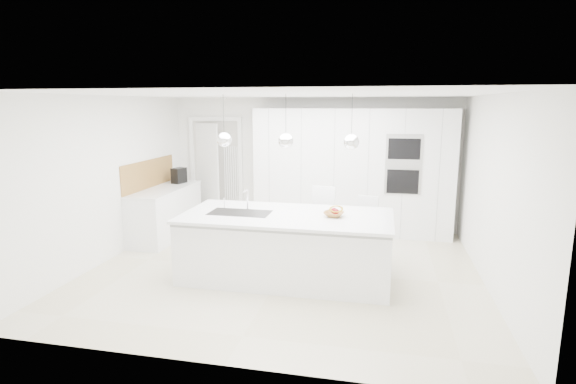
% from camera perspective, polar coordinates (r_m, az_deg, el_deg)
% --- Properties ---
extents(floor, '(5.50, 5.50, 0.00)m').
position_cam_1_polar(floor, '(6.63, -0.55, -9.86)').
color(floor, beige).
rests_on(floor, ground).
extents(wall_back, '(5.50, 0.00, 5.50)m').
position_cam_1_polar(wall_back, '(8.72, 3.03, 3.66)').
color(wall_back, white).
rests_on(wall_back, ground).
extents(wall_left, '(0.00, 5.00, 5.00)m').
position_cam_1_polar(wall_left, '(7.39, -21.86, 1.56)').
color(wall_left, white).
rests_on(wall_left, ground).
extents(ceiling, '(5.50, 5.50, 0.00)m').
position_cam_1_polar(ceiling, '(6.20, -0.59, 12.28)').
color(ceiling, white).
rests_on(ceiling, wall_back).
extents(tall_cabinets, '(3.60, 0.60, 2.30)m').
position_cam_1_polar(tall_cabinets, '(8.35, 8.13, 2.55)').
color(tall_cabinets, white).
rests_on(tall_cabinets, floor).
extents(oven_stack, '(0.62, 0.04, 1.05)m').
position_cam_1_polar(oven_stack, '(8.01, 14.45, 3.39)').
color(oven_stack, '#A5A5A8').
rests_on(oven_stack, tall_cabinets).
extents(doorway_frame, '(1.11, 0.08, 2.13)m').
position_cam_1_polar(doorway_frame, '(9.23, -9.06, 2.54)').
color(doorway_frame, white).
rests_on(doorway_frame, floor).
extents(hallway_door, '(0.76, 0.38, 2.00)m').
position_cam_1_polar(hallway_door, '(9.28, -10.61, 2.41)').
color(hallway_door, white).
rests_on(hallway_door, floor).
extents(radiator, '(0.32, 0.04, 1.40)m').
position_cam_1_polar(radiator, '(9.14, -7.18, 1.39)').
color(radiator, white).
rests_on(radiator, floor).
extents(left_base_cabinets, '(0.60, 1.80, 0.86)m').
position_cam_1_polar(left_base_cabinets, '(8.41, -15.24, -2.67)').
color(left_base_cabinets, white).
rests_on(left_base_cabinets, floor).
extents(left_worktop, '(0.62, 1.82, 0.04)m').
position_cam_1_polar(left_worktop, '(8.32, -15.39, 0.34)').
color(left_worktop, white).
rests_on(left_worktop, left_base_cabinets).
extents(oak_backsplash, '(0.02, 1.80, 0.50)m').
position_cam_1_polar(oak_backsplash, '(8.41, -17.23, 2.22)').
color(oak_backsplash, '#A37840').
rests_on(oak_backsplash, wall_left).
extents(island_base, '(2.80, 1.20, 0.86)m').
position_cam_1_polar(island_base, '(6.19, -0.26, -7.18)').
color(island_base, white).
rests_on(island_base, floor).
extents(island_worktop, '(2.84, 1.40, 0.04)m').
position_cam_1_polar(island_worktop, '(6.11, -0.16, -3.02)').
color(island_worktop, white).
rests_on(island_worktop, island_base).
extents(island_sink, '(0.84, 0.44, 0.18)m').
position_cam_1_polar(island_sink, '(6.25, -6.11, -3.35)').
color(island_sink, '#3F3F42').
rests_on(island_sink, island_worktop).
extents(island_tap, '(0.02, 0.02, 0.30)m').
position_cam_1_polar(island_tap, '(6.37, -5.16, -0.93)').
color(island_tap, white).
rests_on(island_tap, island_worktop).
extents(pendant_left, '(0.20, 0.20, 0.20)m').
position_cam_1_polar(pendant_left, '(6.14, -8.10, 6.58)').
color(pendant_left, white).
rests_on(pendant_left, ceiling).
extents(pendant_mid, '(0.20, 0.20, 0.20)m').
position_cam_1_polar(pendant_mid, '(5.90, -0.27, 6.52)').
color(pendant_mid, white).
rests_on(pendant_mid, ceiling).
extents(pendant_right, '(0.20, 0.20, 0.20)m').
position_cam_1_polar(pendant_right, '(5.78, 8.04, 6.31)').
color(pendant_right, white).
rests_on(pendant_right, ceiling).
extents(fruit_bowl, '(0.31, 0.31, 0.07)m').
position_cam_1_polar(fruit_bowl, '(6.00, 5.83, -2.83)').
color(fruit_bowl, '#A37840').
rests_on(fruit_bowl, island_worktop).
extents(espresso_machine, '(0.24, 0.31, 0.29)m').
position_cam_1_polar(espresso_machine, '(8.77, -13.68, 2.05)').
color(espresso_machine, black).
rests_on(espresso_machine, left_worktop).
extents(bar_stool_left, '(0.44, 0.57, 1.13)m').
position_cam_1_polar(bar_stool_left, '(6.87, 4.35, -4.21)').
color(bar_stool_left, white).
rests_on(bar_stool_left, floor).
extents(bar_stool_right, '(0.43, 0.52, 0.99)m').
position_cam_1_polar(bar_stool_right, '(6.92, 10.00, -4.80)').
color(bar_stool_right, white).
rests_on(bar_stool_right, floor).
extents(apple_a, '(0.08, 0.08, 0.08)m').
position_cam_1_polar(apple_a, '(6.00, 6.10, -2.48)').
color(apple_a, maroon).
rests_on(apple_a, fruit_bowl).
extents(apple_b, '(0.08, 0.08, 0.08)m').
position_cam_1_polar(apple_b, '(6.03, 5.86, -2.38)').
color(apple_b, maroon).
rests_on(apple_b, fruit_bowl).
extents(banana_bunch, '(0.22, 0.16, 0.20)m').
position_cam_1_polar(banana_bunch, '(5.97, 6.14, -2.16)').
color(banana_bunch, gold).
rests_on(banana_bunch, fruit_bowl).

